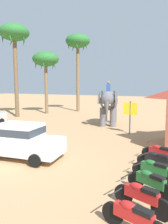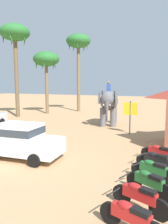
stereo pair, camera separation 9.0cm
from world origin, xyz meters
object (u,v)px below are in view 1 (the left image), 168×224
(motorcycle_second_in_row, at_px, (141,196))
(palm_tree_behind_elephant, at_px, (14,36))
(elephant_with_mahout, at_px, (109,103))
(motorcycle_nearest_camera, at_px, (133,217))
(palm_tree_left_of_road, at_px, (46,61))
(car_sedan_foreground, at_px, (20,140))
(signboard_yellow, at_px, (130,111))
(palm_tree_near_hut, at_px, (78,44))
(motorcycle_fourth_in_row, at_px, (154,170))
(motorcycle_end_of_row, at_px, (160,153))
(motorcycle_mid_row, at_px, (150,182))
(motorcycle_far_in_row, at_px, (157,160))

(motorcycle_second_in_row, height_order, palm_tree_behind_elephant, palm_tree_behind_elephant)
(elephant_with_mahout, bearing_deg, motorcycle_nearest_camera, -68.66)
(elephant_with_mahout, relative_size, palm_tree_left_of_road, 0.53)
(palm_tree_left_of_road, bearing_deg, car_sedan_foreground, -59.36)
(signboard_yellow, bearing_deg, palm_tree_near_hut, 132.40)
(palm_tree_near_hut, bearing_deg, motorcycle_fourth_in_row, -55.73)
(elephant_with_mahout, distance_m, motorcycle_end_of_row, 9.72)
(motorcycle_mid_row, relative_size, motorcycle_far_in_row, 0.96)
(motorcycle_mid_row, xyz_separation_m, motorcycle_end_of_row, (-0.08, 3.35, 0.00))
(elephant_with_mahout, bearing_deg, palm_tree_near_hut, 131.74)
(motorcycle_end_of_row, bearing_deg, motorcycle_fourth_in_row, -88.71)
(motorcycle_nearest_camera, xyz_separation_m, palm_tree_left_of_road, (-14.84, 17.69, 6.03))
(motorcycle_fourth_in_row, xyz_separation_m, motorcycle_end_of_row, (-0.05, 2.23, 0.00))
(elephant_with_mahout, xyz_separation_m, motorcycle_fourth_in_row, (5.32, -10.26, -1.53))
(elephant_with_mahout, height_order, palm_tree_behind_elephant, palm_tree_behind_elephant)
(motorcycle_far_in_row, distance_m, palm_tree_near_hut, 22.67)
(car_sedan_foreground, distance_m, motorcycle_mid_row, 6.44)
(elephant_with_mahout, height_order, motorcycle_end_of_row, elephant_with_mahout)
(motorcycle_nearest_camera, distance_m, motorcycle_fourth_in_row, 3.24)
(motorcycle_mid_row, height_order, motorcycle_far_in_row, same)
(motorcycle_mid_row, bearing_deg, palm_tree_near_hut, 122.76)
(motorcycle_fourth_in_row, height_order, signboard_yellow, signboard_yellow)
(motorcycle_far_in_row, bearing_deg, motorcycle_second_in_row, -90.30)
(car_sedan_foreground, xyz_separation_m, motorcycle_end_of_row, (6.25, 2.28, -0.46))
(motorcycle_nearest_camera, xyz_separation_m, motorcycle_end_of_row, (-0.00, 5.47, 0.00))
(motorcycle_nearest_camera, height_order, motorcycle_end_of_row, same)
(motorcycle_end_of_row, relative_size, palm_tree_near_hut, 0.17)
(motorcycle_fourth_in_row, bearing_deg, palm_tree_left_of_road, 135.85)
(car_sedan_foreground, height_order, palm_tree_near_hut, palm_tree_near_hut)
(palm_tree_near_hut, bearing_deg, motorcycle_nearest_camera, -60.06)
(motorcycle_nearest_camera, distance_m, motorcycle_far_in_row, 4.33)
(motorcycle_far_in_row, xyz_separation_m, motorcycle_end_of_row, (-0.01, 1.14, 0.00))
(car_sedan_foreground, bearing_deg, motorcycle_far_in_row, 10.31)
(palm_tree_behind_elephant, xyz_separation_m, palm_tree_near_hut, (3.82, 7.52, 0.09))
(motorcycle_fourth_in_row, bearing_deg, signboard_yellow, 109.85)
(motorcycle_mid_row, bearing_deg, car_sedan_foreground, 170.37)
(motorcycle_far_in_row, bearing_deg, elephant_with_mahout, 119.94)
(motorcycle_nearest_camera, bearing_deg, motorcycle_end_of_row, 90.02)
(elephant_with_mahout, xyz_separation_m, motorcycle_nearest_camera, (5.27, -13.50, -1.53))
(motorcycle_nearest_camera, distance_m, palm_tree_left_of_road, 23.87)
(motorcycle_nearest_camera, relative_size, motorcycle_fourth_in_row, 1.00)
(motorcycle_fourth_in_row, height_order, palm_tree_behind_elephant, palm_tree_behind_elephant)
(motorcycle_end_of_row, bearing_deg, palm_tree_left_of_road, 140.52)
(motorcycle_mid_row, distance_m, motorcycle_far_in_row, 2.21)
(motorcycle_second_in_row, bearing_deg, motorcycle_far_in_row, 89.70)
(palm_tree_behind_elephant, bearing_deg, motorcycle_second_in_row, -38.43)
(elephant_with_mahout, xyz_separation_m, motorcycle_far_in_row, (5.28, -9.17, -1.53))
(motorcycle_end_of_row, distance_m, signboard_yellow, 6.15)
(motorcycle_far_in_row, distance_m, motorcycle_end_of_row, 1.14)
(motorcycle_mid_row, bearing_deg, elephant_with_mahout, 115.20)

